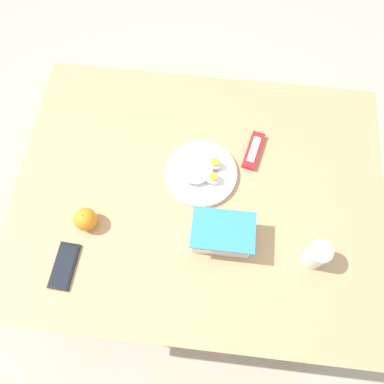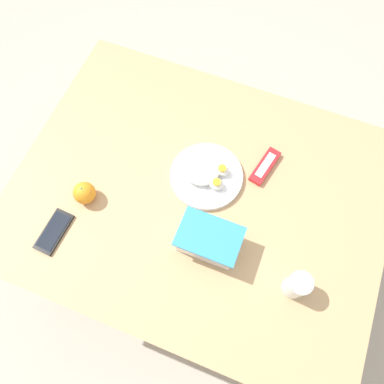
{
  "view_description": "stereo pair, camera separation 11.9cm",
  "coord_description": "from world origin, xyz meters",
  "px_view_note": "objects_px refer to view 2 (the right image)",
  "views": [
    {
      "loc": [
        -0.03,
        0.47,
        1.85
      ],
      "look_at": [
        0.02,
        0.01,
        0.75
      ],
      "focal_mm": 35.0,
      "sensor_mm": 36.0,
      "label": 1
    },
    {
      "loc": [
        -0.15,
        0.44,
        1.85
      ],
      "look_at": [
        0.02,
        0.01,
        0.75
      ],
      "focal_mm": 35.0,
      "sensor_mm": 36.0,
      "label": 2
    }
  ],
  "objects_px": {
    "food_container": "(209,241)",
    "candy_bar": "(265,166)",
    "drinking_glass": "(297,285)",
    "orange_fruit": "(84,193)",
    "cell_phone": "(54,232)",
    "rice_plate": "(205,174)"
  },
  "relations": [
    {
      "from": "rice_plate",
      "to": "candy_bar",
      "type": "height_order",
      "value": "rice_plate"
    },
    {
      "from": "candy_bar",
      "to": "cell_phone",
      "type": "relative_size",
      "value": 1.02
    },
    {
      "from": "orange_fruit",
      "to": "cell_phone",
      "type": "relative_size",
      "value": 0.49
    },
    {
      "from": "orange_fruit",
      "to": "cell_phone",
      "type": "bearing_deg",
      "value": 74.06
    },
    {
      "from": "food_container",
      "to": "cell_phone",
      "type": "relative_size",
      "value": 1.27
    },
    {
      "from": "food_container",
      "to": "drinking_glass",
      "type": "distance_m",
      "value": 0.28
    },
    {
      "from": "food_container",
      "to": "candy_bar",
      "type": "xyz_separation_m",
      "value": [
        -0.08,
        -0.32,
        -0.03
      ]
    },
    {
      "from": "cell_phone",
      "to": "drinking_glass",
      "type": "bearing_deg",
      "value": -171.7
    },
    {
      "from": "cell_phone",
      "to": "orange_fruit",
      "type": "bearing_deg",
      "value": -105.94
    },
    {
      "from": "food_container",
      "to": "candy_bar",
      "type": "height_order",
      "value": "food_container"
    },
    {
      "from": "orange_fruit",
      "to": "cell_phone",
      "type": "height_order",
      "value": "orange_fruit"
    },
    {
      "from": "candy_bar",
      "to": "cell_phone",
      "type": "xyz_separation_m",
      "value": [
        0.55,
        0.46,
        -0.0
      ]
    },
    {
      "from": "orange_fruit",
      "to": "drinking_glass",
      "type": "distance_m",
      "value": 0.7
    },
    {
      "from": "food_container",
      "to": "cell_phone",
      "type": "xyz_separation_m",
      "value": [
        0.46,
        0.14,
        -0.04
      ]
    },
    {
      "from": "candy_bar",
      "to": "food_container",
      "type": "bearing_deg",
      "value": 75.27
    },
    {
      "from": "candy_bar",
      "to": "rice_plate",
      "type": "bearing_deg",
      "value": 31.19
    },
    {
      "from": "rice_plate",
      "to": "candy_bar",
      "type": "bearing_deg",
      "value": -148.81
    },
    {
      "from": "food_container",
      "to": "candy_bar",
      "type": "distance_m",
      "value": 0.33
    },
    {
      "from": "rice_plate",
      "to": "candy_bar",
      "type": "distance_m",
      "value": 0.2
    },
    {
      "from": "rice_plate",
      "to": "orange_fruit",
      "type": "bearing_deg",
      "value": 32.16
    },
    {
      "from": "cell_phone",
      "to": "drinking_glass",
      "type": "relative_size",
      "value": 1.47
    },
    {
      "from": "food_container",
      "to": "orange_fruit",
      "type": "relative_size",
      "value": 2.6
    }
  ]
}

